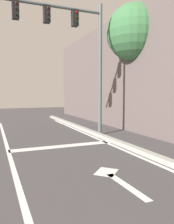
# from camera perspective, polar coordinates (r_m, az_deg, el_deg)

# --- Properties ---
(lane_line_center) EXTENTS (0.12, 20.00, 0.01)m
(lane_line_center) POSITION_cam_1_polar(r_m,az_deg,el_deg) (4.84, -17.08, -17.39)
(lane_line_center) COLOR silver
(lane_line_center) RESTS_ON ground
(lane_line_curbside) EXTENTS (0.12, 20.00, 0.01)m
(lane_line_curbside) POSITION_cam_1_polar(r_m,az_deg,el_deg) (6.16, 17.25, -12.53)
(lane_line_curbside) COLOR silver
(lane_line_curbside) RESTS_ON ground
(stop_bar) EXTENTS (3.56, 0.40, 0.01)m
(stop_bar) POSITION_cam_1_polar(r_m,az_deg,el_deg) (7.84, -6.10, -8.60)
(stop_bar) COLOR silver
(stop_bar) RESTS_ON ground
(lane_arrow_stem) EXTENTS (0.16, 1.40, 0.01)m
(lane_arrow_stem) POSITION_cam_1_polar(r_m,az_deg,el_deg) (4.70, 10.05, -17.97)
(lane_arrow_stem) COLOR silver
(lane_arrow_stem) RESTS_ON ground
(lane_arrow_head) EXTENTS (0.71, 0.71, 0.01)m
(lane_arrow_head) POSITION_cam_1_polar(r_m,az_deg,el_deg) (5.38, 4.94, -14.91)
(lane_arrow_head) COLOR silver
(lane_arrow_head) RESTS_ON ground
(curb_strip) EXTENTS (0.24, 24.00, 0.14)m
(curb_strip) POSITION_cam_1_polar(r_m,az_deg,el_deg) (6.30, 19.04, -11.55)
(curb_strip) COLOR #9F9F96
(curb_strip) RESTS_ON ground
(traffic_signal_mast) EXTENTS (4.69, 0.34, 5.58)m
(traffic_signal_mast) POSITION_cam_1_polar(r_m,az_deg,el_deg) (9.57, -4.17, 18.26)
(traffic_signal_mast) COLOR #505C5C
(traffic_signal_mast) RESTS_ON ground
(roadside_tree) EXTENTS (2.62, 2.62, 5.92)m
(roadside_tree) POSITION_cam_1_polar(r_m,az_deg,el_deg) (11.20, 11.99, 19.00)
(roadside_tree) COLOR brown
(roadside_tree) RESTS_ON ground
(building_block) EXTENTS (8.32, 13.61, 5.74)m
(building_block) POSITION_cam_1_polar(r_m,az_deg,el_deg) (16.21, 15.98, 8.33)
(building_block) COLOR #605351
(building_block) RESTS_ON ground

